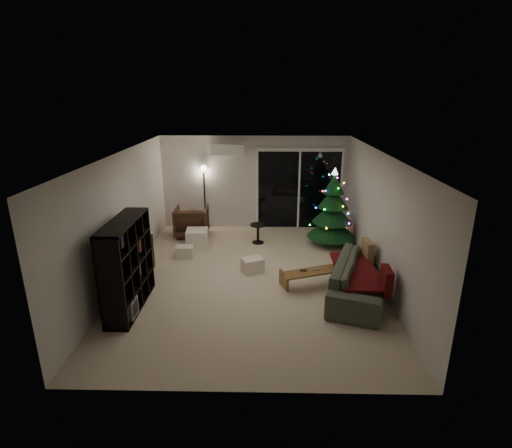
{
  "coord_description": "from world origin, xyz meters",
  "views": [
    {
      "loc": [
        0.26,
        -7.33,
        3.58
      ],
      "look_at": [
        0.1,
        0.3,
        1.05
      ],
      "focal_mm": 28.0,
      "sensor_mm": 36.0,
      "label": 1
    }
  ],
  "objects": [
    {
      "name": "side_table",
      "position": [
        0.11,
        1.98,
        0.24
      ],
      "size": [
        0.51,
        0.51,
        0.49
      ],
      "primitive_type": "cylinder",
      "rotation": [
        0.0,
        0.0,
        -0.4
      ],
      "color": "black",
      "rests_on": "floor"
    },
    {
      "name": "armchair",
      "position": [
        -1.62,
        2.48,
        0.39
      ],
      "size": [
        0.87,
        0.89,
        0.78
      ],
      "primitive_type": "imported",
      "rotation": [
        0.0,
        0.0,
        3.19
      ],
      "color": "#3F2319",
      "rests_on": "floor"
    },
    {
      "name": "remote_a",
      "position": [
        1.02,
        -0.4,
        0.36
      ],
      "size": [
        0.14,
        0.04,
        0.02
      ],
      "primitive_type": "cube",
      "color": "black",
      "rests_on": "coffee_table"
    },
    {
      "name": "stereo",
      "position": [
        -2.25,
        -0.01,
        0.79
      ],
      "size": [
        0.36,
        0.43,
        0.15
      ],
      "primitive_type": "cube",
      "color": "black",
      "rests_on": "media_cabinet"
    },
    {
      "name": "sofa",
      "position": [
        2.05,
        -0.66,
        0.33
      ],
      "size": [
        1.6,
        2.45,
        0.67
      ],
      "primitive_type": "imported",
      "rotation": [
        0.0,
        0.0,
        1.23
      ],
      "color": "#3B4035",
      "rests_on": "floor"
    },
    {
      "name": "media_cabinet",
      "position": [
        -2.25,
        -0.01,
        0.36
      ],
      "size": [
        0.57,
        1.19,
        0.72
      ],
      "primitive_type": "cube",
      "rotation": [
        0.0,
        0.0,
        0.12
      ],
      "color": "black",
      "rests_on": "floor"
    },
    {
      "name": "christmas_tree",
      "position": [
        1.91,
        1.9,
        0.96
      ],
      "size": [
        1.45,
        1.45,
        1.91
      ],
      "primitive_type": "cone",
      "rotation": [
        0.0,
        0.0,
        0.26
      ],
      "color": "#133A22",
      "rests_on": "floor"
    },
    {
      "name": "floor_lamp",
      "position": [
        -1.37,
        3.23,
        0.83
      ],
      "size": [
        0.26,
        0.26,
        1.65
      ],
      "primitive_type": "cylinder",
      "color": "black",
      "rests_on": "floor"
    },
    {
      "name": "cardboard_box_a",
      "position": [
        -1.54,
        1.02,
        0.14
      ],
      "size": [
        0.4,
        0.32,
        0.27
      ],
      "primitive_type": "cube",
      "rotation": [
        0.0,
        0.0,
        0.08
      ],
      "color": "silver",
      "rests_on": "floor"
    },
    {
      "name": "ottoman",
      "position": [
        -1.35,
        1.63,
        0.23
      ],
      "size": [
        0.54,
        0.54,
        0.45
      ],
      "primitive_type": "cube",
      "rotation": [
        0.0,
        0.0,
        0.07
      ],
      "color": "white",
      "rests_on": "floor"
    },
    {
      "name": "room",
      "position": [
        0.46,
        1.49,
        1.02
      ],
      "size": [
        6.5,
        7.51,
        2.6
      ],
      "color": "beige",
      "rests_on": "ground"
    },
    {
      "name": "cardboard_box_b",
      "position": [
        0.03,
        0.29,
        0.15
      ],
      "size": [
        0.52,
        0.47,
        0.3
      ],
      "primitive_type": "cube",
      "rotation": [
        0.0,
        0.0,
        0.45
      ],
      "color": "silver",
      "rests_on": "floor"
    },
    {
      "name": "cushion_b",
      "position": [
        2.3,
        -1.31,
        0.6
      ],
      "size": [
        0.16,
        0.45,
        0.44
      ],
      "primitive_type": "cube",
      "rotation": [
        0.0,
        0.0,
        -0.07
      ],
      "color": "#640B12",
      "rests_on": "sofa"
    },
    {
      "name": "cushion_a",
      "position": [
        2.3,
        -0.01,
        0.6
      ],
      "size": [
        0.17,
        0.45,
        0.44
      ],
      "primitive_type": "cube",
      "rotation": [
        0.0,
        0.0,
        0.09
      ],
      "color": "#8E6F4B",
      "rests_on": "sofa"
    },
    {
      "name": "remote_b",
      "position": [
        1.27,
        -0.35,
        0.36
      ],
      "size": [
        0.13,
        0.08,
        0.02
      ],
      "primitive_type": "cube",
      "rotation": [
        0.0,
        0.0,
        0.35
      ],
      "color": "slate",
      "rests_on": "coffee_table"
    },
    {
      "name": "sofa_throw",
      "position": [
        1.95,
        -0.66,
        0.48
      ],
      "size": [
        0.71,
        1.64,
        0.05
      ],
      "primitive_type": "cube",
      "color": "#640B12",
      "rests_on": "sofa"
    },
    {
      "name": "bookshelf",
      "position": [
        -2.25,
        -1.18,
        0.79
      ],
      "size": [
        0.89,
        1.63,
        1.58
      ],
      "primitive_type": null,
      "rotation": [
        0.0,
        0.0,
        -0.33
      ],
      "color": "black",
      "rests_on": "floor"
    },
    {
      "name": "coffee_table",
      "position": [
        1.17,
        -0.4,
        0.17
      ],
      "size": [
        1.16,
        0.74,
        0.35
      ],
      "primitive_type": null,
      "rotation": [
        0.0,
        0.0,
        0.36
      ],
      "color": "brown",
      "rests_on": "floor"
    }
  ]
}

